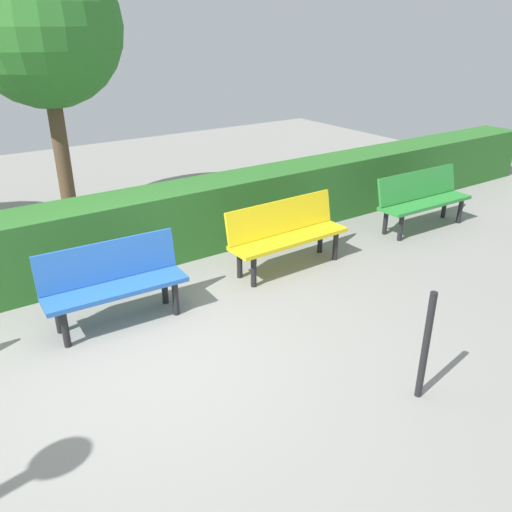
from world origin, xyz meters
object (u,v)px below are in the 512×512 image
bench_green (422,197)px  bench_yellow (286,232)px  tree_near (42,27)px  bench_blue (113,280)px

bench_green → bench_yellow: bearing=0.6°
bench_green → tree_near: tree_near is taller
bench_green → tree_near: bearing=-34.7°
bench_blue → tree_near: (-0.49, -3.23, 2.37)m
bench_yellow → tree_near: bearing=-61.3°
bench_green → bench_blue: size_ratio=1.11×
bench_yellow → bench_green: bearing=178.0°
bench_yellow → tree_near: 4.36m
bench_green → tree_near: size_ratio=0.42×
bench_blue → bench_yellow: bearing=-176.1°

